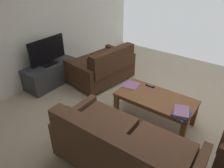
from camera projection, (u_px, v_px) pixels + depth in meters
ground_plane at (155, 120)px, 3.55m from camera, size 5.31×5.78×0.01m
wall_right at (41, 15)px, 4.20m from camera, size 0.12×5.78×2.74m
sofa_main at (122, 150)px, 2.52m from camera, size 1.77×0.90×0.85m
loveseat_near at (103, 67)px, 4.50m from camera, size 1.06×1.40×0.82m
coffee_table at (155, 100)px, 3.36m from camera, size 1.23×0.62×0.46m
tv_stand at (51, 74)px, 4.48m from camera, size 0.48×1.12×0.46m
flat_tv at (47, 51)px, 4.21m from camera, size 0.20×0.84×0.55m
book_stack at (181, 113)px, 2.89m from camera, size 0.28×0.32×0.09m
tv_remote at (150, 86)px, 3.59m from camera, size 0.16×0.05×0.02m
loose_magazine at (131, 85)px, 3.63m from camera, size 0.29×0.30×0.01m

